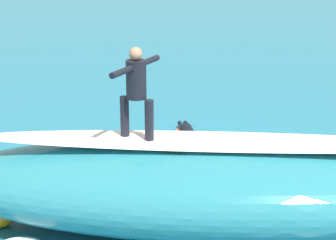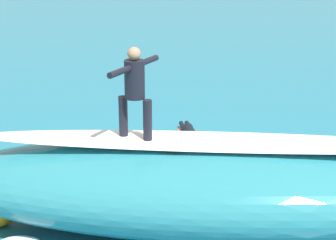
% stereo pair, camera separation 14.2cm
% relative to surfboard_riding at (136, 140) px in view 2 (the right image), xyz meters
% --- Properties ---
extents(ground_plane, '(120.00, 120.00, 0.00)m').
position_rel_surfboard_riding_xyz_m(ground_plane, '(-1.63, -1.99, -1.64)').
color(ground_plane, teal).
extents(wave_crest, '(10.22, 4.87, 1.61)m').
position_rel_surfboard_riding_xyz_m(wave_crest, '(-1.31, 0.27, -0.84)').
color(wave_crest, teal).
rests_on(wave_crest, ground_plane).
extents(wave_foam_lip, '(8.39, 2.70, 0.08)m').
position_rel_surfboard_riding_xyz_m(wave_foam_lip, '(-1.31, 0.27, 0.01)').
color(wave_foam_lip, white).
rests_on(wave_foam_lip, wave_crest).
extents(surfboard_riding, '(2.05, 1.64, 0.06)m').
position_rel_surfboard_riding_xyz_m(surfboard_riding, '(0.00, 0.00, 0.00)').
color(surfboard_riding, '#E0563D').
rests_on(surfboard_riding, wave_crest).
extents(surfer_riding, '(0.95, 1.30, 1.60)m').
position_rel_surfboard_riding_xyz_m(surfer_riding, '(0.00, -0.00, 0.96)').
color(surfer_riding, black).
rests_on(surfer_riding, surfboard_riding).
extents(surfboard_paddling, '(0.58, 2.08, 0.07)m').
position_rel_surfboard_riding_xyz_m(surfboard_paddling, '(-1.69, -4.33, -1.61)').
color(surfboard_paddling, '#E0563D').
rests_on(surfboard_paddling, ground_plane).
extents(surfer_paddling, '(0.28, 1.56, 0.28)m').
position_rel_surfboard_riding_xyz_m(surfer_paddling, '(-1.69, -4.45, -1.45)').
color(surfer_paddling, black).
rests_on(surfer_paddling, surfboard_paddling).
extents(foam_patch_mid, '(0.75, 0.86, 0.12)m').
position_rel_surfboard_riding_xyz_m(foam_patch_mid, '(0.67, -4.71, -1.58)').
color(foam_patch_mid, white).
rests_on(foam_patch_mid, ground_plane).
extents(foam_patch_far, '(1.30, 1.31, 0.11)m').
position_rel_surfboard_riding_xyz_m(foam_patch_far, '(-4.45, -2.64, -1.59)').
color(foam_patch_far, white).
rests_on(foam_patch_far, ground_plane).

